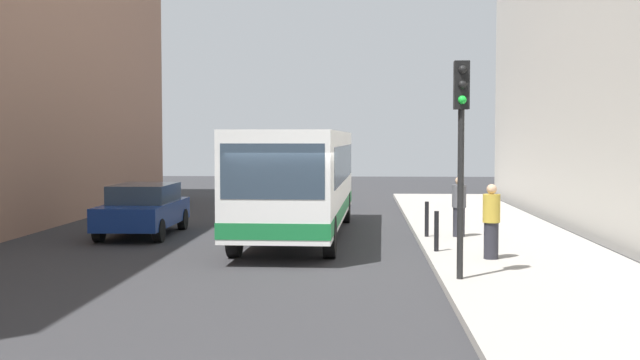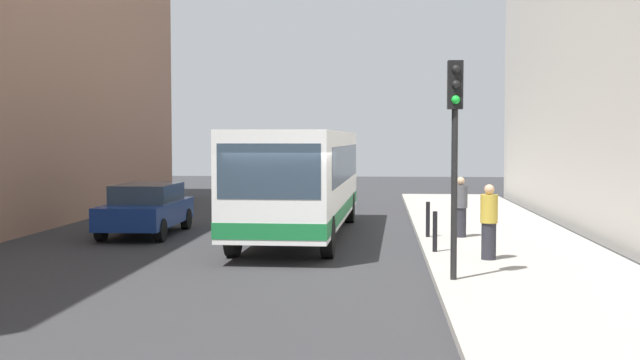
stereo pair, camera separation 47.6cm
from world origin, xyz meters
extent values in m
plane|color=#2D2D30|center=(0.00, 0.00, 0.00)|extent=(80.00, 80.00, 0.00)
cube|color=#9E9991|center=(5.40, 0.00, 0.07)|extent=(4.40, 40.00, 0.15)
cube|color=white|center=(-0.08, 4.49, 1.75)|extent=(2.79, 11.06, 2.50)
cube|color=#197238|center=(-0.08, 4.49, 0.80)|extent=(2.81, 11.08, 0.36)
cube|color=#2D3D4C|center=(-0.22, -0.99, 2.10)|extent=(2.26, 0.12, 1.20)
cube|color=#2D3D4C|center=(-0.06, 4.99, 2.10)|extent=(2.77, 9.46, 1.00)
cylinder|color=black|center=(0.95, 0.56, 0.50)|extent=(0.31, 1.01, 1.00)
cylinder|color=black|center=(-1.31, 0.62, 0.50)|extent=(0.31, 1.01, 1.00)
cylinder|color=black|center=(1.16, 8.35, 0.50)|extent=(0.31, 1.01, 1.00)
cylinder|color=black|center=(-1.10, 8.41, 0.50)|extent=(0.31, 1.01, 1.00)
cube|color=navy|center=(-4.61, 4.58, 0.64)|extent=(1.87, 4.43, 0.64)
cube|color=#2D3D4C|center=(-4.61, 4.73, 1.22)|extent=(1.64, 2.49, 0.52)
cylinder|color=black|center=(-3.77, 3.09, 0.32)|extent=(0.23, 0.64, 0.64)
cylinder|color=black|center=(-5.41, 3.06, 0.32)|extent=(0.23, 0.64, 0.64)
cylinder|color=black|center=(-3.81, 6.09, 0.32)|extent=(0.23, 0.64, 0.64)
cylinder|color=black|center=(-5.45, 6.06, 0.32)|extent=(0.23, 0.64, 0.64)
cube|color=navy|center=(-0.42, 15.64, 0.64)|extent=(2.13, 4.52, 0.64)
cube|color=#2D3D4C|center=(-0.43, 15.79, 1.22)|extent=(1.78, 2.58, 0.52)
cylinder|color=black|center=(0.51, 14.20, 0.32)|extent=(0.27, 0.65, 0.64)
cylinder|color=black|center=(-1.12, 14.08, 0.32)|extent=(0.27, 0.65, 0.64)
cylinder|color=black|center=(0.29, 17.20, 0.32)|extent=(0.27, 0.65, 0.64)
cylinder|color=black|center=(-1.35, 17.07, 0.32)|extent=(0.27, 0.65, 0.64)
cylinder|color=black|center=(3.55, -2.85, 1.75)|extent=(0.12, 0.12, 3.20)
cube|color=black|center=(3.55, -2.85, 3.80)|extent=(0.28, 0.24, 0.90)
sphere|color=black|center=(3.55, -2.98, 4.08)|extent=(0.16, 0.16, 0.16)
sphere|color=black|center=(3.55, -2.98, 3.80)|extent=(0.16, 0.16, 0.16)
sphere|color=green|center=(3.55, -2.98, 3.52)|extent=(0.16, 0.16, 0.16)
cylinder|color=black|center=(3.45, 0.78, 0.62)|extent=(0.11, 0.11, 0.95)
cylinder|color=black|center=(3.45, 3.56, 0.62)|extent=(0.11, 0.11, 0.95)
cylinder|color=#26262D|center=(4.55, -0.32, 0.55)|extent=(0.32, 0.32, 0.81)
cylinder|color=gold|center=(4.55, -0.32, 1.27)|extent=(0.38, 0.38, 0.62)
sphere|color=tan|center=(4.55, -0.32, 1.69)|extent=(0.22, 0.22, 0.22)
cylinder|color=#26262D|center=(4.32, 3.60, 0.55)|extent=(0.32, 0.32, 0.79)
cylinder|color=#4C4C51|center=(4.32, 3.60, 1.25)|extent=(0.38, 0.38, 0.61)
sphere|color=tan|center=(4.32, 3.60, 1.66)|extent=(0.22, 0.22, 0.22)
camera|label=1|loc=(1.70, -17.70, 2.81)|focal=44.10mm
camera|label=2|loc=(2.17, -17.67, 2.81)|focal=44.10mm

